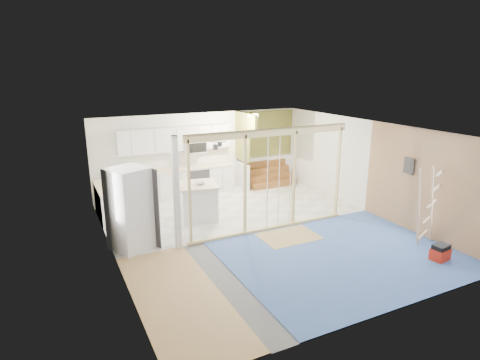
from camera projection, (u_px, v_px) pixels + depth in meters
name	position (u px, v px, depth m)	size (l,w,h in m)	color
room	(260.00, 182.00, 9.73)	(7.01, 8.01, 2.61)	slate
floor_overlays	(260.00, 230.00, 10.16)	(7.00, 8.00, 0.03)	silver
stud_frame	(250.00, 171.00, 9.53)	(4.66, 0.14, 2.60)	tan
base_cabinets	(160.00, 188.00, 12.18)	(4.45, 2.24, 0.93)	silver
upper_cabinets	(178.00, 140.00, 12.53)	(3.60, 0.41, 0.85)	silver
green_partition	(260.00, 159.00, 13.86)	(2.25, 1.51, 2.60)	olive
pot_rack	(217.00, 143.00, 11.05)	(0.52, 0.52, 0.72)	black
sheathing_panel	(429.00, 185.00, 9.48)	(0.02, 4.00, 2.60)	#A47C59
electrical_panel	(409.00, 166.00, 9.88)	(0.04, 0.30, 0.40)	#333338
ceiling_light	(253.00, 115.00, 12.58)	(0.32, 0.32, 0.08)	#FFEABF
fridge	(131.00, 209.00, 8.93)	(1.10, 1.06, 1.89)	white
island	(198.00, 202.00, 10.79)	(1.20, 1.20, 1.00)	silver
bowl	(200.00, 183.00, 10.61)	(0.26, 0.26, 0.06)	beige
soap_bottle_a	(126.00, 169.00, 11.90)	(0.12, 0.12, 0.31)	#B2B4C7
soap_bottle_b	(188.00, 163.00, 12.84)	(0.09, 0.10, 0.21)	silver
toolbox	(440.00, 253.00, 8.55)	(0.41, 0.33, 0.36)	#AD1F10
ladder	(427.00, 206.00, 9.09)	(1.01, 0.17, 1.88)	tan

